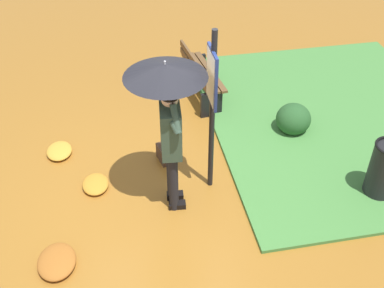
% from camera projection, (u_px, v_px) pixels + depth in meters
% --- Properties ---
extents(ground_plane, '(18.00, 18.00, 0.00)m').
position_uv_depth(ground_plane, '(162.00, 203.00, 6.34)').
color(ground_plane, '#9E6623').
extents(grass_verge, '(4.80, 4.00, 0.05)m').
position_uv_depth(grass_verge, '(335.00, 119.00, 7.80)').
color(grass_verge, '#47843D').
rests_on(grass_verge, ground_plane).
extents(person_with_umbrella, '(0.96, 0.96, 2.04)m').
position_uv_depth(person_with_umbrella, '(168.00, 101.00, 5.44)').
color(person_with_umbrella, black).
rests_on(person_with_umbrella, ground_plane).
extents(info_sign_post, '(0.44, 0.07, 2.30)m').
position_uv_depth(info_sign_post, '(212.00, 96.00, 5.73)').
color(info_sign_post, black).
rests_on(info_sign_post, ground_plane).
extents(handbag, '(0.32, 0.20, 0.37)m').
position_uv_depth(handbag, '(164.00, 154.00, 6.94)').
color(handbag, '#4C3323').
rests_on(handbag, ground_plane).
extents(park_bench, '(1.40, 0.53, 0.75)m').
position_uv_depth(park_bench, '(201.00, 75.00, 8.16)').
color(park_bench, black).
rests_on(park_bench, ground_plane).
extents(trash_bin, '(0.42, 0.42, 0.83)m').
position_uv_depth(trash_bin, '(384.00, 170.00, 6.22)').
color(trash_bin, black).
rests_on(trash_bin, ground_plane).
extents(shrub_cluster, '(0.59, 0.54, 0.49)m').
position_uv_depth(shrub_cluster, '(293.00, 119.00, 7.46)').
color(shrub_cluster, '#285628').
rests_on(shrub_cluster, ground_plane).
extents(leaf_pile_near_person, '(0.55, 0.44, 0.12)m').
position_uv_depth(leaf_pile_near_person, '(57.00, 261.00, 5.51)').
color(leaf_pile_near_person, '#A86023').
rests_on(leaf_pile_near_person, ground_plane).
extents(leaf_pile_by_bench, '(0.47, 0.37, 0.10)m').
position_uv_depth(leaf_pile_by_bench, '(59.00, 151.00, 7.11)').
color(leaf_pile_by_bench, gold).
rests_on(leaf_pile_by_bench, ground_plane).
extents(leaf_pile_far_path, '(0.45, 0.36, 0.10)m').
position_uv_depth(leaf_pile_far_path, '(96.00, 184.00, 6.55)').
color(leaf_pile_far_path, '#C68428').
rests_on(leaf_pile_far_path, ground_plane).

